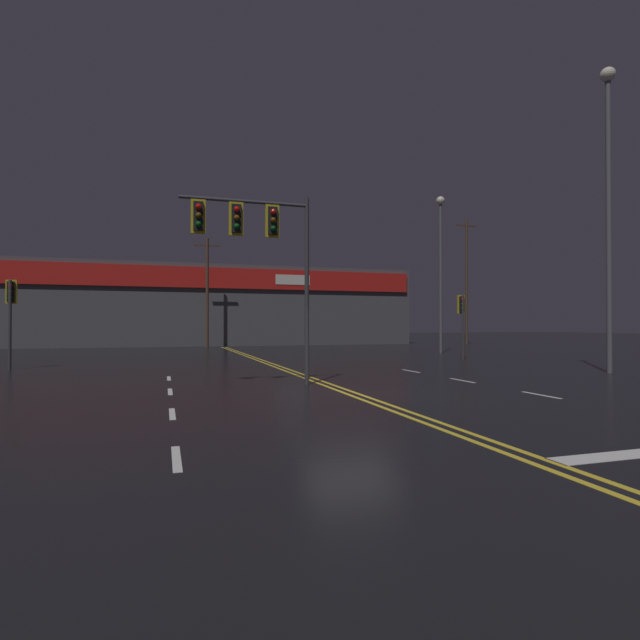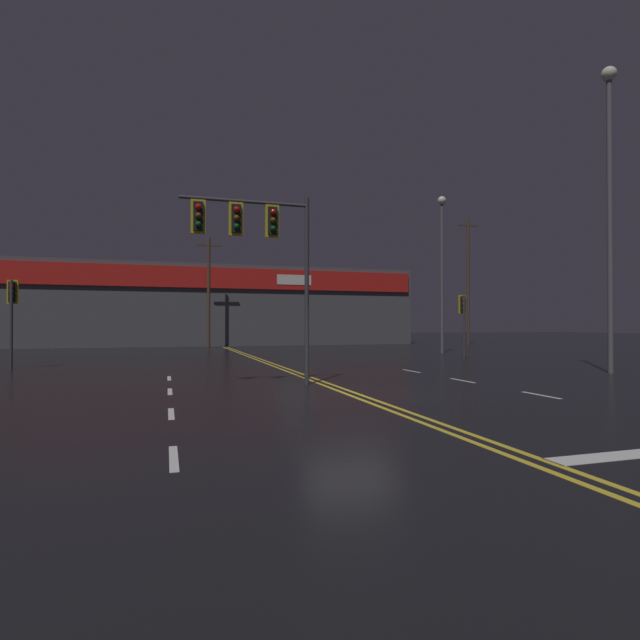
{
  "view_description": "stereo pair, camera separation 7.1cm",
  "coord_description": "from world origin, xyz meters",
  "px_view_note": "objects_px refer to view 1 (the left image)",
  "views": [
    {
      "loc": [
        -4.8,
        -12.53,
        1.83
      ],
      "look_at": [
        0.0,
        2.78,
        2.0
      ],
      "focal_mm": 28.0,
      "sensor_mm": 36.0,
      "label": 1
    },
    {
      "loc": [
        -4.74,
        -12.55,
        1.83
      ],
      "look_at": [
        0.0,
        2.78,
        2.0
      ],
      "focal_mm": 28.0,
      "sensor_mm": 36.0,
      "label": 2
    }
  ],
  "objects_px": {
    "traffic_signal_corner_northwest": "(11,303)",
    "streetlight_median_approach": "(608,183)",
    "traffic_signal_median": "(254,235)",
    "traffic_signal_corner_northeast": "(462,312)",
    "streetlight_near_left": "(441,254)"
  },
  "relations": [
    {
      "from": "streetlight_median_approach",
      "to": "traffic_signal_corner_northwest",
      "type": "bearing_deg",
      "value": 159.04
    },
    {
      "from": "traffic_signal_corner_northeast",
      "to": "traffic_signal_median",
      "type": "bearing_deg",
      "value": -146.57
    },
    {
      "from": "streetlight_median_approach",
      "to": "traffic_signal_corner_northeast",
      "type": "bearing_deg",
      "value": 97.39
    },
    {
      "from": "traffic_signal_corner_northwest",
      "to": "traffic_signal_median",
      "type": "bearing_deg",
      "value": -45.02
    },
    {
      "from": "traffic_signal_corner_northeast",
      "to": "streetlight_median_approach",
      "type": "xyz_separation_m",
      "value": [
        1.07,
        -8.26,
        4.75
      ]
    },
    {
      "from": "traffic_signal_median",
      "to": "streetlight_median_approach",
      "type": "distance_m",
      "value": 13.98
    },
    {
      "from": "streetlight_near_left",
      "to": "traffic_signal_corner_northwest",
      "type": "bearing_deg",
      "value": -166.72
    },
    {
      "from": "traffic_signal_corner_northeast",
      "to": "streetlight_near_left",
      "type": "bearing_deg",
      "value": 69.02
    },
    {
      "from": "traffic_signal_corner_northeast",
      "to": "traffic_signal_corner_northwest",
      "type": "relative_size",
      "value": 0.93
    },
    {
      "from": "traffic_signal_corner_northwest",
      "to": "streetlight_median_approach",
      "type": "height_order",
      "value": "streetlight_median_approach"
    },
    {
      "from": "streetlight_median_approach",
      "to": "traffic_signal_median",
      "type": "bearing_deg",
      "value": -179.7
    },
    {
      "from": "traffic_signal_corner_northwest",
      "to": "streetlight_median_approach",
      "type": "xyz_separation_m",
      "value": [
        22.32,
        -8.55,
        4.56
      ]
    },
    {
      "from": "traffic_signal_median",
      "to": "traffic_signal_corner_northwest",
      "type": "bearing_deg",
      "value": 134.98
    },
    {
      "from": "traffic_signal_corner_northwest",
      "to": "streetlight_median_approach",
      "type": "bearing_deg",
      "value": -20.96
    },
    {
      "from": "streetlight_near_left",
      "to": "streetlight_median_approach",
      "type": "xyz_separation_m",
      "value": [
        -1.16,
        -14.09,
        0.76
      ]
    }
  ]
}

